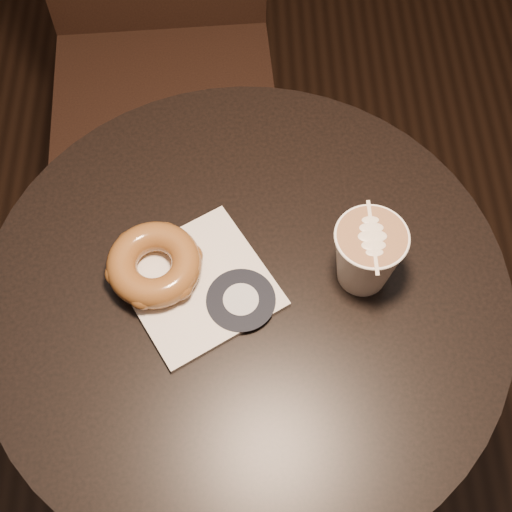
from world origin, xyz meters
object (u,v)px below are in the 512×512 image
object	(u,v)px
chair	(157,17)
doughnut	(154,264)
cafe_table	(247,346)
latte_cup	(367,256)
pastry_bag	(198,285)

from	to	relation	value
chair	doughnut	distance (m)	0.65
cafe_table	latte_cup	distance (m)	0.29
chair	pastry_bag	size ratio (longest dim) A/B	6.30
cafe_table	latte_cup	bearing A→B (deg)	6.03
doughnut	latte_cup	world-z (taller)	latte_cup
cafe_table	doughnut	size ratio (longest dim) A/B	6.06
chair	cafe_table	bearing A→B (deg)	-79.69
chair	pastry_bag	xyz separation A→B (m)	(0.09, -0.65, 0.14)
pastry_bag	cafe_table	bearing A→B (deg)	-35.98
pastry_bag	doughnut	distance (m)	0.06
chair	latte_cup	world-z (taller)	chair
cafe_table	pastry_bag	size ratio (longest dim) A/B	4.28
pastry_bag	doughnut	xyz separation A→B (m)	(-0.06, 0.02, 0.02)
pastry_bag	doughnut	world-z (taller)	doughnut
doughnut	latte_cup	size ratio (longest dim) A/B	1.21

